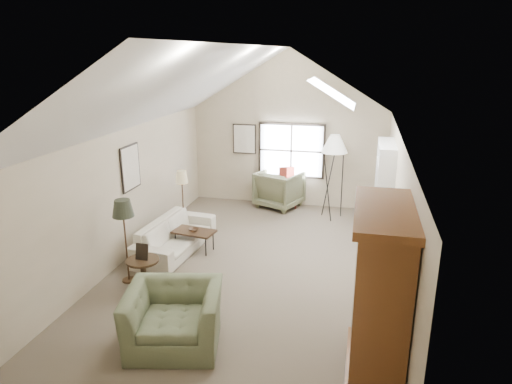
% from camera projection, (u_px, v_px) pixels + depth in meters
% --- Properties ---
extents(room_shell, '(5.01, 8.01, 4.00)m').
position_uv_depth(room_shell, '(250.00, 95.00, 7.55)').
color(room_shell, '#6B5C4C').
rests_on(room_shell, ground).
extents(window, '(1.72, 0.08, 1.42)m').
position_uv_depth(window, '(291.00, 151.00, 11.73)').
color(window, black).
rests_on(window, room_shell).
extents(skylight, '(0.80, 1.20, 0.52)m').
position_uv_depth(skylight, '(334.00, 91.00, 8.10)').
color(skylight, white).
rests_on(skylight, room_shell).
extents(wall_art, '(1.97, 3.71, 0.88)m').
position_uv_depth(wall_art, '(190.00, 153.00, 10.20)').
color(wall_art, black).
rests_on(wall_art, room_shell).
extents(armoire, '(0.60, 1.50, 2.20)m').
position_uv_depth(armoire, '(380.00, 295.00, 5.46)').
color(armoire, brown).
rests_on(armoire, ground).
extents(tv_alcove, '(0.32, 1.30, 2.10)m').
position_uv_depth(tv_alcove, '(383.00, 195.00, 9.13)').
color(tv_alcove, white).
rests_on(tv_alcove, ground).
extents(media_console, '(0.34, 1.18, 0.60)m').
position_uv_depth(media_console, '(379.00, 234.00, 9.39)').
color(media_console, '#382316').
rests_on(media_console, ground).
extents(tv_panel, '(0.05, 0.90, 0.55)m').
position_uv_depth(tv_panel, '(381.00, 205.00, 9.21)').
color(tv_panel, black).
rests_on(tv_panel, media_console).
extents(sofa, '(1.04, 2.28, 0.65)m').
position_uv_depth(sofa, '(175.00, 236.00, 9.23)').
color(sofa, beige).
rests_on(sofa, ground).
extents(armchair_near, '(1.48, 1.36, 0.82)m').
position_uv_depth(armchair_near, '(174.00, 317.00, 6.24)').
color(armchair_near, '#60694A').
rests_on(armchair_near, ground).
extents(armchair_far, '(1.34, 1.35, 0.96)m').
position_uv_depth(armchair_far, '(279.00, 189.00, 11.83)').
color(armchair_far, '#6A704E').
rests_on(armchair_far, ground).
extents(coffee_table, '(0.89, 0.58, 0.43)m').
position_uv_depth(coffee_table, '(194.00, 240.00, 9.28)').
color(coffee_table, '#3B2B18').
rests_on(coffee_table, ground).
extents(bowl, '(0.23, 0.23, 0.05)m').
position_uv_depth(bowl, '(194.00, 230.00, 9.21)').
color(bowl, '#342115').
rests_on(bowl, coffee_table).
extents(side_table, '(0.60, 0.60, 0.55)m').
position_uv_depth(side_table, '(144.00, 274.00, 7.74)').
color(side_table, '#3A2717').
rests_on(side_table, ground).
extents(side_chair, '(0.52, 0.52, 1.03)m').
position_uv_depth(side_chair, '(288.00, 188.00, 11.77)').
color(side_chair, maroon).
rests_on(side_chair, ground).
extents(tripod_lamp, '(0.68, 0.68, 2.09)m').
position_uv_depth(tripod_lamp, '(333.00, 177.00, 10.83)').
color(tripod_lamp, silver).
rests_on(tripod_lamp, ground).
extents(dark_lamp, '(0.40, 0.40, 1.54)m').
position_uv_depth(dark_lamp, '(126.00, 241.00, 7.86)').
color(dark_lamp, black).
rests_on(dark_lamp, ground).
extents(tan_lamp, '(0.30, 0.30, 1.39)m').
position_uv_depth(tan_lamp, '(183.00, 199.00, 10.30)').
color(tan_lamp, tan).
rests_on(tan_lamp, ground).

